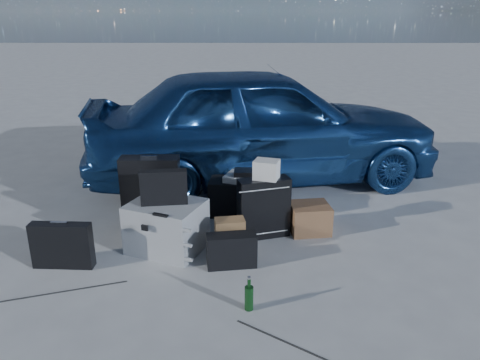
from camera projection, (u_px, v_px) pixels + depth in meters
name	position (u px, v px, depth m)	size (l,w,h in m)	color
ground	(210.00, 267.00, 4.02)	(60.00, 60.00, 0.00)	beige
car	(262.00, 124.00, 5.87)	(1.74, 4.33, 1.47)	#224E8D
pelican_case	(167.00, 226.00, 4.25)	(0.63, 0.51, 0.46)	#A8ABAD
laptop_bag	(164.00, 187.00, 4.12)	(0.41, 0.10, 0.31)	black
briefcase	(62.00, 245.00, 3.96)	(0.52, 0.11, 0.40)	black
suitcase_left	(151.00, 193.00, 4.63)	(0.57, 0.21, 0.74)	black
suitcase_right	(264.00, 208.00, 4.48)	(0.49, 0.18, 0.59)	black
white_carton	(266.00, 170.00, 4.36)	(0.22, 0.18, 0.18)	silver
duffel_bag	(246.00, 197.00, 5.01)	(0.77, 0.33, 0.39)	black
flat_box_white	(244.00, 178.00, 4.92)	(0.38, 0.29, 0.07)	silver
flat_box_black	(246.00, 173.00, 4.89)	(0.25, 0.18, 0.05)	black
kraft_bag	(230.00, 237.00, 4.17)	(0.26, 0.16, 0.35)	olive
cardboard_box	(309.00, 218.00, 4.62)	(0.38, 0.33, 0.28)	brown
messenger_bag	(232.00, 250.00, 3.99)	(0.42, 0.16, 0.30)	black
green_bottle	(249.00, 294.00, 3.41)	(0.07, 0.07, 0.26)	black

